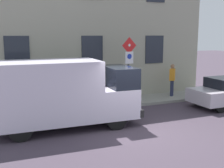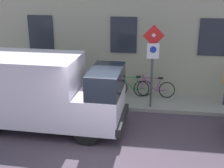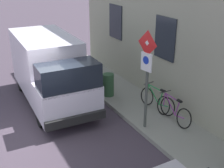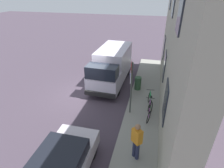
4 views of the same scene
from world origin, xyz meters
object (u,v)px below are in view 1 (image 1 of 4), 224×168
object	(u,v)px
sign_post_stacked	(129,61)
litter_bin	(72,99)
bicycle_purple	(121,92)
delivery_van	(62,92)
bicycle_green	(105,93)
pedestrian	(172,79)

from	to	relation	value
sign_post_stacked	litter_bin	size ratio (longest dim) A/B	3.38
sign_post_stacked	bicycle_purple	bearing A→B (deg)	-5.19
litter_bin	delivery_van	bearing A→B (deg)	156.90
delivery_van	bicycle_green	distance (m)	4.18
litter_bin	sign_post_stacked	bearing A→B (deg)	-92.87
sign_post_stacked	delivery_van	distance (m)	4.17
sign_post_stacked	bicycle_green	distance (m)	2.16
bicycle_purple	pedestrian	bearing A→B (deg)	172.57
sign_post_stacked	bicycle_green	size ratio (longest dim) A/B	1.77
litter_bin	bicycle_purple	bearing A→B (deg)	-71.50
sign_post_stacked	bicycle_green	world-z (taller)	sign_post_stacked
delivery_van	bicycle_purple	world-z (taller)	delivery_van
sign_post_stacked	bicycle_green	bearing A→B (deg)	36.72
bicycle_purple	bicycle_green	world-z (taller)	same
delivery_van	sign_post_stacked	bearing A→B (deg)	29.42
pedestrian	bicycle_purple	bearing A→B (deg)	35.26
bicycle_green	bicycle_purple	bearing A→B (deg)	172.42
bicycle_purple	bicycle_green	bearing A→B (deg)	-0.24
bicycle_purple	pedestrian	distance (m)	2.92
bicycle_green	delivery_van	bearing A→B (deg)	39.28
delivery_van	bicycle_green	xyz separation A→B (m)	(3.00, -2.80, -0.82)
bicycle_purple	bicycle_green	distance (m)	0.91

